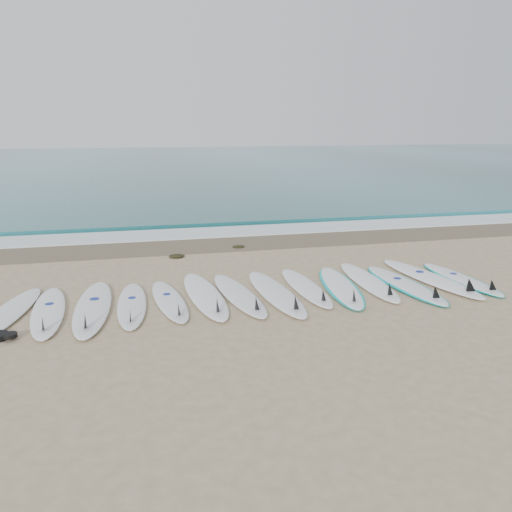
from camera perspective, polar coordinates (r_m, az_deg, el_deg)
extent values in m
plane|color=tan|center=(9.26, 0.12, -4.43)|extent=(120.00, 120.00, 0.00)
cube|color=#20646A|center=(41.16, -10.42, 10.41)|extent=(120.00, 55.00, 0.03)
cube|color=brown|center=(13.12, -3.96, 1.39)|extent=(120.00, 1.80, 0.01)
cube|color=silver|center=(14.47, -4.85, 2.70)|extent=(120.00, 1.40, 0.04)
cube|color=#20646A|center=(15.92, -5.64, 3.91)|extent=(120.00, 1.00, 0.10)
ellipsoid|color=silver|center=(9.23, -26.40, -5.82)|extent=(0.95, 2.59, 0.08)
ellipsoid|color=white|center=(9.04, -22.64, -5.82)|extent=(0.74, 2.56, 0.08)
cone|color=black|center=(8.12, -23.19, -7.07)|extent=(0.24, 0.29, 0.27)
cylinder|color=navy|center=(9.25, -22.56, -5.07)|extent=(0.16, 0.16, 0.01)
ellipsoid|color=white|center=(8.96, -18.13, -5.53)|extent=(0.64, 2.82, 0.09)
cone|color=black|center=(7.95, -18.94, -6.96)|extent=(0.24, 0.30, 0.30)
cylinder|color=navy|center=(9.20, -17.99, -4.68)|extent=(0.16, 0.16, 0.01)
ellipsoid|color=white|center=(8.92, -14.00, -5.37)|extent=(0.52, 2.38, 0.08)
cone|color=black|center=(8.06, -14.18, -6.54)|extent=(0.20, 0.26, 0.25)
cylinder|color=navy|center=(9.12, -13.99, -4.65)|extent=(0.14, 0.14, 0.01)
ellipsoid|color=white|center=(8.99, -9.89, -4.99)|extent=(0.77, 2.37, 0.08)
cone|color=black|center=(8.16, -8.83, -6.01)|extent=(0.23, 0.27, 0.25)
cylinder|color=navy|center=(9.18, -10.16, -4.31)|extent=(0.15, 0.15, 0.01)
ellipsoid|color=white|center=(9.16, -5.91, -4.40)|extent=(0.81, 2.80, 0.09)
cone|color=black|center=(8.18, -4.44, -5.57)|extent=(0.26, 0.31, 0.29)
ellipsoid|color=white|center=(9.15, -2.04, -4.38)|extent=(0.87, 2.64, 0.08)
cone|color=black|center=(8.26, 0.05, -5.42)|extent=(0.25, 0.30, 0.28)
ellipsoid|color=white|center=(9.23, 2.20, -4.18)|extent=(0.78, 2.80, 0.09)
cone|color=black|center=(8.29, 4.55, -5.30)|extent=(0.26, 0.31, 0.30)
ellipsoid|color=white|center=(9.60, 5.65, -3.52)|extent=(0.58, 2.48, 0.08)
cone|color=black|center=(8.76, 7.69, -4.41)|extent=(0.22, 0.27, 0.26)
ellipsoid|color=white|center=(9.72, 9.62, -3.42)|extent=(0.91, 2.63, 0.08)
ellipsoid|color=#00B7B9|center=(9.72, 9.62, -3.45)|extent=(1.00, 2.67, 0.06)
cone|color=black|center=(8.80, 11.13, -4.40)|extent=(0.26, 0.30, 0.28)
ellipsoid|color=white|center=(10.14, 12.65, -2.80)|extent=(0.65, 2.66, 0.09)
cone|color=black|center=(9.26, 15.04, -3.65)|extent=(0.23, 0.29, 0.28)
ellipsoid|color=white|center=(10.12, 16.59, -3.09)|extent=(0.72, 2.62, 0.08)
ellipsoid|color=#00B7B9|center=(10.12, 16.59, -3.13)|extent=(0.81, 2.65, 0.06)
cone|color=black|center=(9.35, 19.83, -3.88)|extent=(0.24, 0.29, 0.28)
cylinder|color=navy|center=(10.31, 15.85, -2.47)|extent=(0.16, 0.16, 0.01)
ellipsoid|color=white|center=(10.68, 19.16, -2.35)|extent=(1.06, 2.96, 0.09)
cone|color=black|center=(9.90, 23.24, -3.04)|extent=(0.29, 0.34, 0.31)
cylinder|color=navy|center=(10.86, 18.22, -1.71)|extent=(0.19, 0.19, 0.01)
ellipsoid|color=white|center=(10.87, 22.34, -2.40)|extent=(0.63, 2.36, 0.08)
ellipsoid|color=#00B7B9|center=(10.87, 22.34, -2.42)|extent=(0.71, 2.39, 0.05)
cone|color=black|center=(10.22, 25.38, -2.99)|extent=(0.21, 0.26, 0.25)
cylinder|color=navy|center=(11.03, 21.64, -1.88)|extent=(0.14, 0.14, 0.01)
ellipsoid|color=black|center=(11.93, -9.07, 0.01)|extent=(0.38, 0.29, 0.07)
ellipsoid|color=black|center=(12.71, -2.01, 1.09)|extent=(0.31, 0.24, 0.06)
cylinder|color=black|center=(8.17, -26.30, -8.14)|extent=(0.20, 0.20, 0.06)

